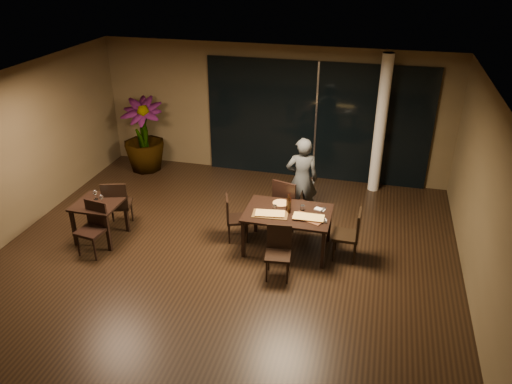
# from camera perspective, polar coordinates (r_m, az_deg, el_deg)

# --- Properties ---
(ground) EXTENTS (8.00, 8.00, 0.00)m
(ground) POSITION_cam_1_polar(r_m,az_deg,el_deg) (8.66, -4.08, -8.35)
(ground) COLOR black
(ground) RESTS_ON ground
(wall_back) EXTENTS (8.00, 0.10, 3.00)m
(wall_back) POSITION_cam_1_polar(r_m,az_deg,el_deg) (11.53, 1.99, 9.24)
(wall_back) COLOR brown
(wall_back) RESTS_ON ground
(wall_front) EXTENTS (8.00, 0.10, 3.00)m
(wall_front) POSITION_cam_1_polar(r_m,az_deg,el_deg) (4.95, -20.30, -19.92)
(wall_front) COLOR brown
(wall_front) RESTS_ON ground
(wall_right) EXTENTS (0.10, 8.00, 3.00)m
(wall_right) POSITION_cam_1_polar(r_m,az_deg,el_deg) (7.73, 25.43, -2.75)
(wall_right) COLOR brown
(wall_right) RESTS_ON ground
(ceiling) EXTENTS (8.00, 8.00, 0.04)m
(ceiling) POSITION_cam_1_polar(r_m,az_deg,el_deg) (7.35, -4.85, 11.29)
(ceiling) COLOR silver
(ceiling) RESTS_ON wall_back
(window_panel) EXTENTS (5.00, 0.06, 2.70)m
(window_panel) POSITION_cam_1_polar(r_m,az_deg,el_deg) (11.33, 6.87, 7.95)
(window_panel) COLOR black
(window_panel) RESTS_ON ground
(column) EXTENTS (0.24, 0.24, 3.00)m
(column) POSITION_cam_1_polar(r_m,az_deg,el_deg) (10.90, 14.03, 7.42)
(column) COLOR silver
(column) RESTS_ON ground
(main_table) EXTENTS (1.50, 1.00, 0.75)m
(main_table) POSITION_cam_1_polar(r_m,az_deg,el_deg) (8.74, 3.66, -2.73)
(main_table) COLOR black
(main_table) RESTS_ON ground
(side_table) EXTENTS (0.80, 0.80, 0.75)m
(side_table) POSITION_cam_1_polar(r_m,az_deg,el_deg) (9.50, -17.53, -1.82)
(side_table) COLOR black
(side_table) RESTS_ON ground
(chair_main_far) EXTENTS (0.59, 0.59, 1.02)m
(chair_main_far) POSITION_cam_1_polar(r_m,az_deg,el_deg) (9.44, 3.53, -1.06)
(chair_main_far) COLOR black
(chair_main_far) RESTS_ON ground
(chair_main_near) EXTENTS (0.46, 0.46, 0.88)m
(chair_main_near) POSITION_cam_1_polar(r_m,az_deg,el_deg) (8.17, 2.59, -6.50)
(chair_main_near) COLOR black
(chair_main_near) RESTS_ON ground
(chair_main_left) EXTENTS (0.52, 0.52, 0.87)m
(chair_main_left) POSITION_cam_1_polar(r_m,az_deg,el_deg) (9.11, -2.62, -2.72)
(chair_main_left) COLOR black
(chair_main_left) RESTS_ON ground
(chair_main_right) EXTENTS (0.44, 0.44, 0.94)m
(chair_main_right) POSITION_cam_1_polar(r_m,az_deg,el_deg) (8.69, 10.81, -4.54)
(chair_main_right) COLOR black
(chair_main_right) RESTS_ON ground
(chair_side_far) EXTENTS (0.58, 0.58, 1.01)m
(chair_side_far) POSITION_cam_1_polar(r_m,az_deg,el_deg) (9.75, -15.59, -1.17)
(chair_side_far) COLOR black
(chair_side_far) RESTS_ON ground
(chair_side_near) EXTENTS (0.50, 0.50, 0.95)m
(chair_side_near) POSITION_cam_1_polar(r_m,az_deg,el_deg) (9.19, -18.06, -3.59)
(chair_side_near) COLOR black
(chair_side_near) RESTS_ON ground
(diner) EXTENTS (0.65, 0.51, 1.70)m
(diner) POSITION_cam_1_polar(r_m,az_deg,el_deg) (9.67, 5.26, 1.44)
(diner) COLOR #303335
(diner) RESTS_ON ground
(potted_plant) EXTENTS (1.12, 1.12, 1.74)m
(potted_plant) POSITION_cam_1_polar(r_m,az_deg,el_deg) (12.12, -12.76, 6.35)
(potted_plant) COLOR #24501A
(potted_plant) RESTS_ON ground
(pizza_board_left) EXTENTS (0.64, 0.36, 0.01)m
(pizza_board_left) POSITION_cam_1_polar(r_m,az_deg,el_deg) (8.60, 1.62, -2.58)
(pizza_board_left) COLOR #4A3217
(pizza_board_left) RESTS_ON main_table
(pizza_board_right) EXTENTS (0.59, 0.44, 0.01)m
(pizza_board_right) POSITION_cam_1_polar(r_m,az_deg,el_deg) (8.53, 6.02, -3.00)
(pizza_board_right) COLOR #452616
(pizza_board_right) RESTS_ON main_table
(oblong_pizza_left) EXTENTS (0.51, 0.29, 0.02)m
(oblong_pizza_left) POSITION_cam_1_polar(r_m,az_deg,el_deg) (8.59, 1.62, -2.49)
(oblong_pizza_left) COLOR maroon
(oblong_pizza_left) RESTS_ON pizza_board_left
(oblong_pizza_right) EXTENTS (0.51, 0.25, 0.02)m
(oblong_pizza_right) POSITION_cam_1_polar(r_m,az_deg,el_deg) (8.52, 6.02, -2.90)
(oblong_pizza_right) COLOR maroon
(oblong_pizza_right) RESTS_ON pizza_board_right
(round_pizza) EXTENTS (0.28, 0.28, 0.01)m
(round_pizza) POSITION_cam_1_polar(r_m,az_deg,el_deg) (8.96, 2.86, -1.30)
(round_pizza) COLOR #AA2512
(round_pizza) RESTS_ON main_table
(bottle_a) EXTENTS (0.06, 0.06, 0.29)m
(bottle_a) POSITION_cam_1_polar(r_m,az_deg,el_deg) (8.70, 3.68, -1.19)
(bottle_a) COLOR black
(bottle_a) RESTS_ON main_table
(bottle_b) EXTENTS (0.07, 0.07, 0.30)m
(bottle_b) POSITION_cam_1_polar(r_m,az_deg,el_deg) (8.62, 3.80, -1.47)
(bottle_b) COLOR black
(bottle_b) RESTS_ON main_table
(bottle_c) EXTENTS (0.06, 0.06, 0.29)m
(bottle_c) POSITION_cam_1_polar(r_m,az_deg,el_deg) (8.75, 3.86, -1.06)
(bottle_c) COLOR black
(bottle_c) RESTS_ON main_table
(tumbler_left) EXTENTS (0.07, 0.07, 0.08)m
(tumbler_left) POSITION_cam_1_polar(r_m,az_deg,el_deg) (8.75, 2.17, -1.76)
(tumbler_left) COLOR white
(tumbler_left) RESTS_ON main_table
(tumbler_right) EXTENTS (0.08, 0.08, 0.09)m
(tumbler_right) POSITION_cam_1_polar(r_m,az_deg,el_deg) (8.76, 5.33, -1.80)
(tumbler_right) COLOR white
(tumbler_right) RESTS_ON main_table
(napkin_near) EXTENTS (0.21, 0.16, 0.01)m
(napkin_near) POSITION_cam_1_polar(r_m,az_deg,el_deg) (8.50, 7.43, -3.20)
(napkin_near) COLOR silver
(napkin_near) RESTS_ON main_table
(napkin_far) EXTENTS (0.20, 0.15, 0.01)m
(napkin_far) POSITION_cam_1_polar(r_m,az_deg,el_deg) (8.82, 7.30, -1.98)
(napkin_far) COLOR white
(napkin_far) RESTS_ON main_table
(wine_glass_a) EXTENTS (0.08, 0.08, 0.18)m
(wine_glass_a) POSITION_cam_1_polar(r_m,az_deg,el_deg) (9.52, -17.88, -0.32)
(wine_glass_a) COLOR white
(wine_glass_a) RESTS_ON side_table
(wine_glass_b) EXTENTS (0.08, 0.08, 0.17)m
(wine_glass_b) POSITION_cam_1_polar(r_m,az_deg,el_deg) (9.33, -17.23, -0.83)
(wine_glass_b) COLOR white
(wine_glass_b) RESTS_ON side_table
(side_napkin) EXTENTS (0.21, 0.16, 0.01)m
(side_napkin) POSITION_cam_1_polar(r_m,az_deg,el_deg) (9.24, -17.80, -1.75)
(side_napkin) COLOR white
(side_napkin) RESTS_ON side_table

